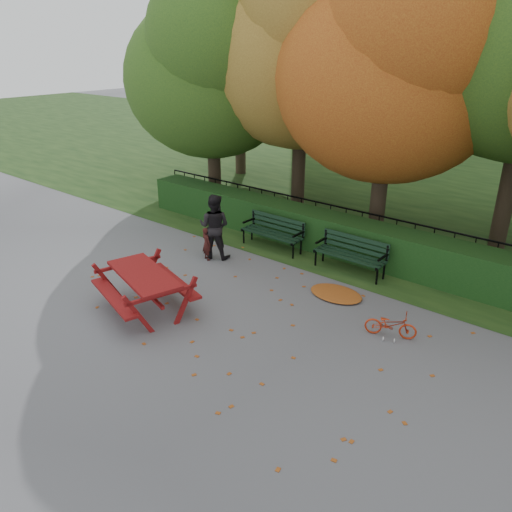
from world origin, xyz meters
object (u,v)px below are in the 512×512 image
Objects in this scene: tree_c at (401,60)px; bench_right at (352,252)px; picnic_table at (144,281)px; tree_f at (242,28)px; tree_a at (213,67)px; bench_left at (274,230)px; tree_b at (308,36)px; bicycle at (391,325)px; adult at (214,226)px; child at (207,244)px.

bench_right is at bearing -83.30° from tree_c.
tree_f is at bearing 136.65° from picnic_table.
tree_a is at bearing -62.02° from tree_f.
picnic_table is at bearing -90.14° from bench_left.
picnic_table is (3.88, -6.34, -3.85)m from tree_a.
tree_b is 4.88× the size of bench_right.
bench_right is 3.00m from bicycle.
tree_c reaches higher than bench_right.
tree_c is (6.02, 0.38, 0.30)m from tree_a.
adult is at bearing -47.55° from tree_a.
bench_left is (5.83, -5.54, -5.17)m from tree_f.
picnic_table is at bearing 83.70° from adult.
tree_c is 8.19m from picnic_table.
bench_left is at bearing -99.39° from child.
bench_left is 1.00× the size of bench_right.
tree_b is at bearing 139.33° from bench_right.
adult is at bearing -85.88° from tree_b.
tree_a is at bearing -68.98° from adult.
tree_f is 10.25m from child.
bench_right is 1.83× the size of bicycle.
tree_f is 10.40× the size of child.
picnic_table reaches higher than bench_left.
child is (4.96, -7.28, -5.25)m from tree_f.
tree_c is 0.87× the size of tree_f.
tree_f reaches higher than child.
tree_a reaches higher than child.
bicycle is at bearing -167.34° from child.
bench_left and bench_right have the same top height.
tree_f is 5.10× the size of bench_left.
bicycle is (4.47, -2.16, -0.26)m from bench_left.
bench_left is 2.04× the size of child.
bench_right is (3.54, -3.04, -4.88)m from tree_b.
adult is (-2.95, -3.74, -3.97)m from tree_c.
child is 0.49m from adult.
bicycle is at bearing 151.29° from adult.
tree_b is at bearing 115.02° from picnic_table.
tree_b reaches higher than child.
tree_b is 6.76m from bench_right.
tree_b is 8.94m from picnic_table.
tree_c is at bearing -149.71° from adult.
child is at bearing -151.98° from bench_right.
tree_c reaches higher than adult.
tree_a is 6.23m from child.
picnic_table is (5.82, -10.00, -5.02)m from tree_f.
adult is 1.74× the size of bicycle.
tree_b reaches higher than picnic_table.
tree_c is 5.31m from bench_left.
picnic_table is 2.72× the size of child.
tree_b is at bearing -107.31° from adult.
tree_a is 8.48× the size of child.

